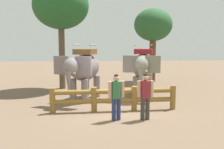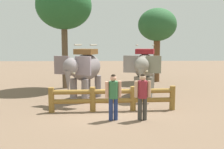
{
  "view_description": "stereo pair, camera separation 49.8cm",
  "coord_description": "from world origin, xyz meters",
  "px_view_note": "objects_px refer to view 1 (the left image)",
  "views": [
    {
      "loc": [
        -0.88,
        -10.93,
        2.95
      ],
      "look_at": [
        0.0,
        1.62,
        1.4
      ],
      "focal_mm": 42.81,
      "sensor_mm": 36.0,
      "label": 1
    },
    {
      "loc": [
        -0.38,
        -10.95,
        2.95
      ],
      "look_at": [
        0.0,
        1.62,
        1.4
      ],
      "focal_mm": 42.81,
      "sensor_mm": 36.0,
      "label": 2
    }
  ],
  "objects_px": {
    "tourist_woman_in_black": "(145,93)",
    "tree_far_left": "(61,6)",
    "log_fence": "(114,97)",
    "tree_back_center": "(153,26)",
    "elephant_center": "(143,67)",
    "elephant_near_left": "(83,69)",
    "tourist_man_in_blue": "(116,94)"
  },
  "relations": [
    {
      "from": "log_fence",
      "to": "tourist_woman_in_black",
      "type": "height_order",
      "value": "tourist_woman_in_black"
    },
    {
      "from": "tourist_woman_in_black",
      "to": "tree_far_left",
      "type": "distance_m",
      "value": 9.12
    },
    {
      "from": "tree_far_left",
      "to": "elephant_center",
      "type": "bearing_deg",
      "value": -30.71
    },
    {
      "from": "elephant_center",
      "to": "tourist_woman_in_black",
      "type": "relative_size",
      "value": 1.89
    },
    {
      "from": "elephant_near_left",
      "to": "tree_far_left",
      "type": "relative_size",
      "value": 0.51
    },
    {
      "from": "tree_far_left",
      "to": "tree_back_center",
      "type": "distance_m",
      "value": 6.95
    },
    {
      "from": "log_fence",
      "to": "tree_back_center",
      "type": "height_order",
      "value": "tree_back_center"
    },
    {
      "from": "elephant_center",
      "to": "tree_back_center",
      "type": "distance_m",
      "value": 6.17
    },
    {
      "from": "elephant_near_left",
      "to": "tree_back_center",
      "type": "height_order",
      "value": "tree_back_center"
    },
    {
      "from": "elephant_center",
      "to": "log_fence",
      "type": "bearing_deg",
      "value": -120.37
    },
    {
      "from": "elephant_center",
      "to": "tree_far_left",
      "type": "distance_m",
      "value": 6.45
    },
    {
      "from": "log_fence",
      "to": "elephant_center",
      "type": "xyz_separation_m",
      "value": [
        1.79,
        3.05,
        0.97
      ]
    },
    {
      "from": "log_fence",
      "to": "tree_back_center",
      "type": "bearing_deg",
      "value": 67.41
    },
    {
      "from": "elephant_near_left",
      "to": "elephant_center",
      "type": "bearing_deg",
      "value": 14.27
    },
    {
      "from": "elephant_center",
      "to": "tree_far_left",
      "type": "relative_size",
      "value": 0.5
    },
    {
      "from": "tourist_woman_in_black",
      "to": "elephant_near_left",
      "type": "bearing_deg",
      "value": 124.16
    },
    {
      "from": "elephant_near_left",
      "to": "tourist_man_in_blue",
      "type": "height_order",
      "value": "elephant_near_left"
    },
    {
      "from": "tourist_man_in_blue",
      "to": "tourist_woman_in_black",
      "type": "bearing_deg",
      "value": -0.89
    },
    {
      "from": "tree_back_center",
      "to": "tourist_woman_in_black",
      "type": "bearing_deg",
      "value": -104.02
    },
    {
      "from": "elephant_near_left",
      "to": "tree_back_center",
      "type": "bearing_deg",
      "value": 51.66
    },
    {
      "from": "tourist_woman_in_black",
      "to": "tree_back_center",
      "type": "distance_m",
      "value": 10.53
    },
    {
      "from": "log_fence",
      "to": "tree_back_center",
      "type": "distance_m",
      "value": 9.77
    },
    {
      "from": "tourist_man_in_blue",
      "to": "tree_far_left",
      "type": "relative_size",
      "value": 0.26
    },
    {
      "from": "tourist_woman_in_black",
      "to": "elephant_center",
      "type": "bearing_deg",
      "value": 80.66
    },
    {
      "from": "tourist_man_in_blue",
      "to": "tree_back_center",
      "type": "height_order",
      "value": "tree_back_center"
    },
    {
      "from": "elephant_center",
      "to": "tourist_woman_in_black",
      "type": "height_order",
      "value": "elephant_center"
    },
    {
      "from": "log_fence",
      "to": "elephant_near_left",
      "type": "bearing_deg",
      "value": 121.6
    },
    {
      "from": "log_fence",
      "to": "elephant_center",
      "type": "distance_m",
      "value": 3.67
    },
    {
      "from": "log_fence",
      "to": "elephant_center",
      "type": "relative_size",
      "value": 1.62
    },
    {
      "from": "tourist_man_in_blue",
      "to": "tree_back_center",
      "type": "xyz_separation_m",
      "value": [
        3.54,
        9.76,
        3.07
      ]
    },
    {
      "from": "elephant_center",
      "to": "tree_far_left",
      "type": "xyz_separation_m",
      "value": [
        -4.63,
        2.75,
        3.54
      ]
    },
    {
      "from": "elephant_center",
      "to": "tourist_woman_in_black",
      "type": "xyz_separation_m",
      "value": [
        -0.72,
        -4.41,
        -0.55
      ]
    }
  ]
}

